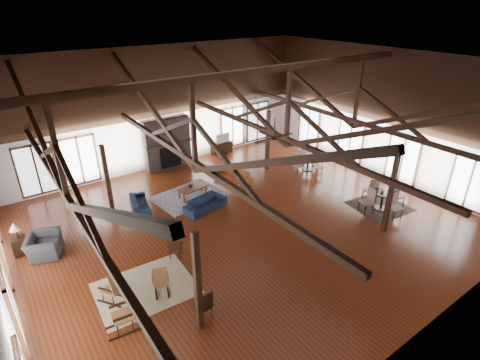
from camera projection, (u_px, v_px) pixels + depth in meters
floor at (244, 223)px, 14.67m from camera, size 16.00×16.00×0.00m
ceiling at (245, 65)px, 12.04m from camera, size 16.00×14.00×0.02m
wall_back at (161, 109)px, 18.48m from camera, size 16.00×0.02×6.00m
wall_front at (432, 247)px, 8.24m from camera, size 16.00×0.02×6.00m
wall_right at (382, 115)px, 17.53m from camera, size 0.02×14.00×6.00m
roof_truss at (245, 124)px, 12.91m from camera, size 15.60×14.07×3.14m
post_grid at (244, 188)px, 14.00m from camera, size 8.16×7.16×3.05m
fireplace at (167, 143)px, 18.99m from camera, size 2.50×0.69×2.60m
ceiling_fan at (274, 137)px, 12.57m from camera, size 1.60×1.60×0.75m
sofa_navy_front at (205, 204)px, 15.47m from camera, size 1.95×1.06×0.54m
sofa_navy_left at (140, 203)px, 15.53m from camera, size 1.81×1.04×0.50m
sofa_orange at (233, 175)px, 17.89m from camera, size 2.08×0.98×0.59m
coffee_table at (193, 188)px, 16.36m from camera, size 1.41×0.89×0.50m
vase at (190, 185)px, 16.25m from camera, size 0.21×0.21×0.19m
armchair at (44, 245)px, 12.70m from camera, size 1.43×1.35×0.75m
side_table_lamp at (19, 242)px, 12.73m from camera, size 0.48×0.48×1.22m
rocking_chair_a at (114, 288)px, 10.67m from camera, size 0.81×0.91×1.05m
rocking_chair_b at (161, 281)px, 10.98m from camera, size 0.63×0.84×0.97m
rocking_chair_c at (126, 312)px, 9.77m from camera, size 0.96×0.58×1.18m
side_chair_a at (175, 244)px, 12.43m from camera, size 0.58×0.58×0.97m
side_chair_b at (205, 304)px, 10.02m from camera, size 0.43×0.43×0.95m
cafe_table_near at (383, 197)px, 15.41m from camera, size 2.10×2.10×1.07m
cafe_table_far at (308, 161)px, 18.95m from camera, size 1.81×1.81×0.95m
cup_near at (382, 191)px, 15.30m from camera, size 0.16×0.16×0.10m
cup_far at (308, 156)px, 18.89m from camera, size 0.16×0.16×0.10m
tv_console at (221, 147)px, 21.22m from camera, size 1.20×0.45×0.60m
television at (222, 138)px, 20.99m from camera, size 0.92×0.19×0.53m
rug_tan at (146, 288)px, 11.35m from camera, size 2.97×2.39×0.01m
rug_navy at (189, 196)px, 16.61m from camera, size 3.16×2.52×0.01m
rug_dark at (379, 206)px, 15.82m from camera, size 2.42×2.25×0.01m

